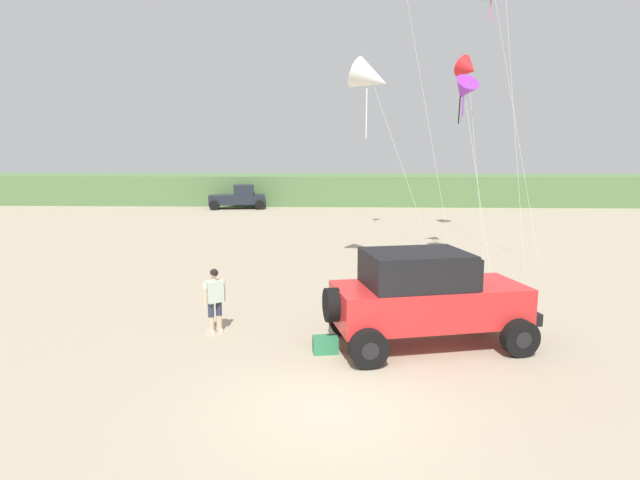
{
  "coord_description": "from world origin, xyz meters",
  "views": [
    {
      "loc": [
        0.11,
        -8.86,
        4.45
      ],
      "look_at": [
        -0.47,
        4.46,
        2.29
      ],
      "focal_mm": 29.63,
      "sensor_mm": 36.0,
      "label": 1
    }
  ],
  "objects_px": {
    "person_watching": "(214,297)",
    "kite_yellow_diamond": "(468,69)",
    "kite_blue_swept": "(371,78)",
    "cooler_box": "(325,345)",
    "distant_pickup": "(239,197)",
    "jeep": "(426,296)",
    "kite_orange_streamer": "(464,90)"
  },
  "relations": [
    {
      "from": "distant_pickup",
      "to": "kite_blue_swept",
      "type": "distance_m",
      "value": 26.15
    },
    {
      "from": "person_watching",
      "to": "cooler_box",
      "type": "bearing_deg",
      "value": -23.05
    },
    {
      "from": "person_watching",
      "to": "kite_orange_streamer",
      "type": "xyz_separation_m",
      "value": [
        7.9,
        8.94,
        6.02
      ]
    },
    {
      "from": "jeep",
      "to": "kite_yellow_diamond",
      "type": "height_order",
      "value": "kite_yellow_diamond"
    },
    {
      "from": "person_watching",
      "to": "cooler_box",
      "type": "height_order",
      "value": "person_watching"
    },
    {
      "from": "cooler_box",
      "to": "kite_orange_streamer",
      "type": "bearing_deg",
      "value": 52.94
    },
    {
      "from": "person_watching",
      "to": "kite_blue_swept",
      "type": "distance_m",
      "value": 10.78
    },
    {
      "from": "person_watching",
      "to": "kite_yellow_diamond",
      "type": "relative_size",
      "value": 0.19
    },
    {
      "from": "kite_orange_streamer",
      "to": "person_watching",
      "type": "bearing_deg",
      "value": -131.47
    },
    {
      "from": "jeep",
      "to": "kite_orange_streamer",
      "type": "bearing_deg",
      "value": 73.9
    },
    {
      "from": "kite_yellow_diamond",
      "to": "kite_orange_streamer",
      "type": "distance_m",
      "value": 1.52
    },
    {
      "from": "person_watching",
      "to": "distant_pickup",
      "type": "bearing_deg",
      "value": 100.04
    },
    {
      "from": "cooler_box",
      "to": "kite_blue_swept",
      "type": "distance_m",
      "value": 11.42
    },
    {
      "from": "distant_pickup",
      "to": "kite_yellow_diamond",
      "type": "xyz_separation_m",
      "value": [
        13.78,
        -21.05,
        6.99
      ]
    },
    {
      "from": "distant_pickup",
      "to": "jeep",
      "type": "bearing_deg",
      "value": -71.44
    },
    {
      "from": "jeep",
      "to": "distant_pickup",
      "type": "bearing_deg",
      "value": 108.56
    },
    {
      "from": "person_watching",
      "to": "distant_pickup",
      "type": "height_order",
      "value": "distant_pickup"
    },
    {
      "from": "kite_orange_streamer",
      "to": "jeep",
      "type": "bearing_deg",
      "value": -106.1
    },
    {
      "from": "kite_yellow_diamond",
      "to": "jeep",
      "type": "bearing_deg",
      "value": -106.38
    },
    {
      "from": "kite_blue_swept",
      "to": "distant_pickup",
      "type": "bearing_deg",
      "value": 112.47
    },
    {
      "from": "cooler_box",
      "to": "kite_yellow_diamond",
      "type": "bearing_deg",
      "value": 53.68
    },
    {
      "from": "person_watching",
      "to": "kite_blue_swept",
      "type": "bearing_deg",
      "value": 61.3
    },
    {
      "from": "kite_blue_swept",
      "to": "cooler_box",
      "type": "bearing_deg",
      "value": -98.88
    },
    {
      "from": "person_watching",
      "to": "kite_yellow_diamond",
      "type": "height_order",
      "value": "kite_yellow_diamond"
    },
    {
      "from": "jeep",
      "to": "kite_blue_swept",
      "type": "bearing_deg",
      "value": 96.56
    },
    {
      "from": "cooler_box",
      "to": "jeep",
      "type": "bearing_deg",
      "value": 3.53
    },
    {
      "from": "jeep",
      "to": "kite_blue_swept",
      "type": "distance_m",
      "value": 10.3
    },
    {
      "from": "distant_pickup",
      "to": "kite_blue_swept",
      "type": "bearing_deg",
      "value": -67.53
    },
    {
      "from": "kite_blue_swept",
      "to": "jeep",
      "type": "bearing_deg",
      "value": -83.44
    },
    {
      "from": "jeep",
      "to": "kite_orange_streamer",
      "type": "relative_size",
      "value": 0.66
    },
    {
      "from": "kite_orange_streamer",
      "to": "cooler_box",
      "type": "bearing_deg",
      "value": -116.68
    },
    {
      "from": "jeep",
      "to": "cooler_box",
      "type": "relative_size",
      "value": 8.96
    }
  ]
}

